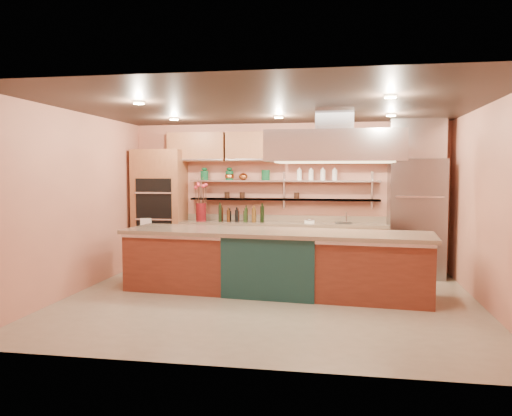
% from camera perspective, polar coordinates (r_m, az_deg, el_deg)
% --- Properties ---
extents(floor, '(6.00, 5.00, 0.02)m').
position_cam_1_polar(floor, '(7.37, 1.38, -10.65)').
color(floor, gray).
rests_on(floor, ground).
extents(ceiling, '(6.00, 5.00, 0.02)m').
position_cam_1_polar(ceiling, '(7.19, 1.42, 11.56)').
color(ceiling, black).
rests_on(ceiling, wall_back).
extents(wall_back, '(6.00, 0.04, 2.80)m').
position_cam_1_polar(wall_back, '(9.62, 3.54, 1.32)').
color(wall_back, tan).
rests_on(wall_back, floor).
extents(wall_front, '(6.00, 0.04, 2.80)m').
position_cam_1_polar(wall_front, '(4.69, -2.99, -1.63)').
color(wall_front, tan).
rests_on(wall_front, floor).
extents(wall_left, '(0.04, 5.00, 2.80)m').
position_cam_1_polar(wall_left, '(8.13, -20.01, 0.57)').
color(wall_left, tan).
rests_on(wall_left, floor).
extents(wall_right, '(0.04, 5.00, 2.80)m').
position_cam_1_polar(wall_right, '(7.34, 25.25, 0.06)').
color(wall_right, tan).
rests_on(wall_right, floor).
extents(oven_stack, '(0.95, 0.64, 2.30)m').
position_cam_1_polar(oven_stack, '(9.89, -10.93, -0.12)').
color(oven_stack, '#9B5C38').
rests_on(oven_stack, floor).
extents(refrigerator, '(0.95, 0.72, 2.10)m').
position_cam_1_polar(refrigerator, '(9.33, 17.80, -1.11)').
color(refrigerator, gray).
rests_on(refrigerator, floor).
extents(back_counter, '(3.84, 0.64, 0.93)m').
position_cam_1_polar(back_counter, '(9.42, 3.01, -4.45)').
color(back_counter, tan).
rests_on(back_counter, floor).
extents(wall_shelf_lower, '(3.60, 0.26, 0.03)m').
position_cam_1_polar(wall_shelf_lower, '(9.50, 3.15, 0.98)').
color(wall_shelf_lower, silver).
rests_on(wall_shelf_lower, wall_back).
extents(wall_shelf_upper, '(3.60, 0.26, 0.03)m').
position_cam_1_polar(wall_shelf_upper, '(9.49, 3.16, 3.10)').
color(wall_shelf_upper, silver).
rests_on(wall_shelf_upper, wall_back).
extents(upper_cabinets, '(4.60, 0.36, 0.55)m').
position_cam_1_polar(upper_cabinets, '(9.44, 3.45, 7.04)').
color(upper_cabinets, '#9B5C38').
rests_on(upper_cabinets, wall_back).
extents(range_hood, '(2.00, 1.00, 0.45)m').
position_cam_1_polar(range_hood, '(7.57, 8.96, 6.96)').
color(range_hood, silver).
rests_on(range_hood, ceiling).
extents(ceiling_downlights, '(4.00, 2.80, 0.02)m').
position_cam_1_polar(ceiling_downlights, '(7.38, 1.65, 11.13)').
color(ceiling_downlights, '#FFE5A5').
rests_on(ceiling_downlights, ceiling).
extents(island, '(4.71, 1.40, 0.97)m').
position_cam_1_polar(island, '(7.75, 2.10, -6.18)').
color(island, brown).
rests_on(island, floor).
extents(flower_vase, '(0.20, 0.20, 0.35)m').
position_cam_1_polar(flower_vase, '(9.60, -6.30, -0.48)').
color(flower_vase, '#5B0D11').
rests_on(flower_vase, back_counter).
extents(oil_bottle_cluster, '(0.97, 0.55, 0.30)m').
position_cam_1_polar(oil_bottle_cluster, '(9.42, -1.67, -0.69)').
color(oil_bottle_cluster, black).
rests_on(oil_bottle_cluster, back_counter).
extents(kitchen_scale, '(0.19, 0.16, 0.10)m').
position_cam_1_polar(kitchen_scale, '(9.26, 6.14, -1.41)').
color(kitchen_scale, white).
rests_on(kitchen_scale, back_counter).
extents(bar_faucet, '(0.04, 0.04, 0.21)m').
position_cam_1_polar(bar_faucet, '(9.34, 10.28, -1.08)').
color(bar_faucet, white).
rests_on(bar_faucet, back_counter).
extents(copper_kettle, '(0.19, 0.19, 0.14)m').
position_cam_1_polar(copper_kettle, '(9.60, -1.46, 3.61)').
color(copper_kettle, '#BC5E2B').
rests_on(copper_kettle, wall_shelf_upper).
extents(green_canister, '(0.19, 0.19, 0.19)m').
position_cam_1_polar(green_canister, '(9.53, 1.11, 3.78)').
color(green_canister, '#0F4825').
rests_on(green_canister, wall_shelf_upper).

